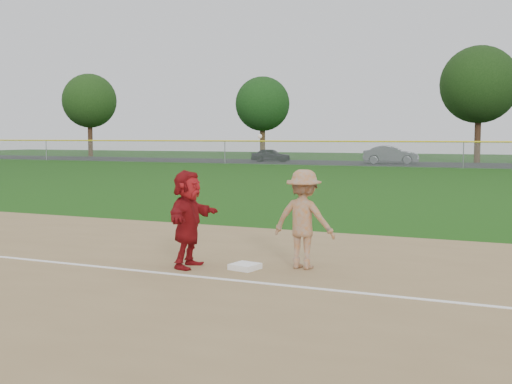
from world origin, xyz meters
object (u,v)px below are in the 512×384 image
at_px(car_left, 271,155).
at_px(car_mid, 391,155).
at_px(first_base, 245,266).
at_px(base_runner, 188,219).

relative_size(car_left, car_mid, 0.76).
xyz_separation_m(first_base, car_left, (-18.27, 45.28, 0.56)).
relative_size(first_base, car_mid, 0.09).
bearing_deg(car_mid, first_base, 176.53).
xyz_separation_m(first_base, base_runner, (-1.03, -0.25, 0.84)).
xyz_separation_m(car_left, car_mid, (11.19, 0.39, 0.17)).
xyz_separation_m(base_runner, car_mid, (-6.05, 45.93, -0.12)).
distance_m(car_left, car_mid, 11.19).
distance_m(base_runner, car_left, 48.69).
distance_m(base_runner, car_mid, 46.32).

